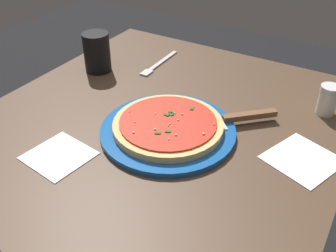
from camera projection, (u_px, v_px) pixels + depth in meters
name	position (u px, v px, depth m)	size (l,w,h in m)	color
restaurant_table	(163.00, 167.00, 1.00)	(0.89, 0.82, 0.74)	black
serving_plate	(168.00, 131.00, 0.87)	(0.30, 0.30, 0.01)	#195199
pizza	(168.00, 125.00, 0.86)	(0.25, 0.25, 0.02)	#DBB26B
pizza_server	(233.00, 118.00, 0.89)	(0.18, 0.19, 0.01)	silver
cup_tall_drink	(97.00, 52.00, 1.10)	(0.07, 0.07, 0.11)	black
napkin_folded_right	(59.00, 156.00, 0.81)	(0.12, 0.12, 0.00)	white
napkin_loose_left	(303.00, 159.00, 0.80)	(0.13, 0.13, 0.00)	white
fork	(158.00, 64.00, 1.16)	(0.19, 0.02, 0.00)	silver
parmesan_shaker	(328.00, 100.00, 0.92)	(0.05, 0.05, 0.07)	silver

